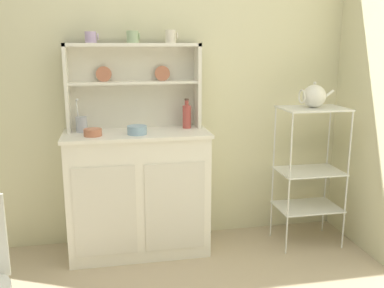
% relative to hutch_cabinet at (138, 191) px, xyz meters
% --- Properties ---
extents(wall_back, '(3.84, 0.05, 2.50)m').
position_rel_hutch_cabinet_xyz_m(wall_back, '(0.05, 0.26, 0.79)').
color(wall_back, beige).
rests_on(wall_back, ground).
extents(hutch_cabinet, '(1.02, 0.45, 0.90)m').
position_rel_hutch_cabinet_xyz_m(hutch_cabinet, '(0.00, 0.00, 0.00)').
color(hutch_cabinet, white).
rests_on(hutch_cabinet, ground).
extents(hutch_shelf_unit, '(0.95, 0.18, 0.61)m').
position_rel_hutch_cabinet_xyz_m(hutch_shelf_unit, '(0.00, 0.16, 0.80)').
color(hutch_shelf_unit, silver).
rests_on(hutch_shelf_unit, hutch_cabinet).
extents(bakers_rack, '(0.47, 0.33, 1.06)m').
position_rel_hutch_cabinet_xyz_m(bakers_rack, '(1.28, -0.10, 0.19)').
color(bakers_rack, silver).
rests_on(bakers_rack, ground).
extents(cup_lilac_0, '(0.09, 0.08, 0.08)m').
position_rel_hutch_cabinet_xyz_m(cup_lilac_0, '(-0.28, 0.12, 1.09)').
color(cup_lilac_0, '#B79ECC').
rests_on(cup_lilac_0, hutch_shelf_unit).
extents(cup_sage_1, '(0.10, 0.08, 0.08)m').
position_rel_hutch_cabinet_xyz_m(cup_sage_1, '(0.00, 0.12, 1.09)').
color(cup_sage_1, '#9EB78E').
rests_on(cup_sage_1, hutch_shelf_unit).
extents(cup_cream_2, '(0.09, 0.07, 0.09)m').
position_rel_hutch_cabinet_xyz_m(cup_cream_2, '(0.27, 0.12, 1.10)').
color(cup_cream_2, silver).
rests_on(cup_cream_2, hutch_shelf_unit).
extents(bowl_mixing_large, '(0.12, 0.12, 0.05)m').
position_rel_hutch_cabinet_xyz_m(bowl_mixing_large, '(-0.30, -0.07, 0.46)').
color(bowl_mixing_large, '#C67556').
rests_on(bowl_mixing_large, hutch_cabinet).
extents(bowl_floral_medium, '(0.13, 0.13, 0.06)m').
position_rel_hutch_cabinet_xyz_m(bowl_floral_medium, '(0.00, -0.07, 0.47)').
color(bowl_floral_medium, '#8EB2D1').
rests_on(bowl_floral_medium, hutch_cabinet).
extents(jam_bottle, '(0.06, 0.06, 0.22)m').
position_rel_hutch_cabinet_xyz_m(jam_bottle, '(0.38, 0.09, 0.53)').
color(jam_bottle, '#B74C47').
rests_on(jam_bottle, hutch_cabinet).
extents(utensil_jar, '(0.08, 0.08, 0.24)m').
position_rel_hutch_cabinet_xyz_m(utensil_jar, '(-0.38, 0.08, 0.50)').
color(utensil_jar, '#B2B7C6').
rests_on(utensil_jar, hutch_cabinet).
extents(porcelain_teapot, '(0.26, 0.17, 0.19)m').
position_rel_hutch_cabinet_xyz_m(porcelain_teapot, '(1.28, -0.10, 0.68)').
color(porcelain_teapot, white).
rests_on(porcelain_teapot, bakers_rack).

